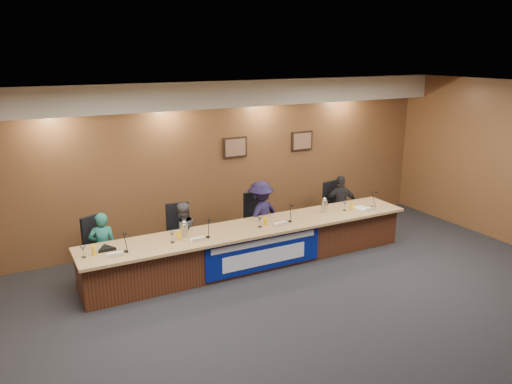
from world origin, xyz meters
TOP-DOWN VIEW (x-y plane):
  - floor at (0.00, 0.00)m, footprint 10.00×10.00m
  - ceiling at (0.00, 0.00)m, footprint 10.00×8.00m
  - wall_back at (0.00, 4.00)m, footprint 10.00×0.04m
  - soffit at (0.00, 3.75)m, footprint 10.00×0.50m
  - dais_body at (0.00, 2.40)m, footprint 6.00×0.80m
  - dais_top at (0.00, 2.35)m, footprint 6.10×0.95m
  - banner at (0.00, 1.99)m, footprint 2.20×0.02m
  - banner_text_upper at (0.00, 1.97)m, footprint 2.00×0.01m
  - banner_text_lower at (0.00, 1.97)m, footprint 1.60×0.01m
  - wall_photo_left at (0.40, 3.97)m, footprint 0.52×0.04m
  - wall_photo_right at (2.00, 3.97)m, footprint 0.52×0.04m
  - panelist_a at (-2.51, 2.97)m, footprint 0.48×0.35m
  - panelist_b at (-1.12, 2.97)m, footprint 0.62×0.51m
  - panelist_c at (0.46, 2.97)m, footprint 1.01×0.80m
  - panelist_d at (2.35, 2.97)m, footprint 0.79×0.53m
  - office_chair_a at (-2.51, 3.07)m, footprint 0.64×0.64m
  - office_chair_b at (-1.12, 3.07)m, footprint 0.54×0.54m
  - office_chair_c at (0.46, 3.07)m, footprint 0.51×0.51m
  - office_chair_d at (2.35, 3.07)m, footprint 0.58×0.58m
  - nameplate_a at (-2.48, 2.10)m, footprint 0.24×0.08m
  - microphone_a at (-2.30, 2.23)m, footprint 0.07×0.07m
  - juice_glass_a at (-2.75, 2.33)m, footprint 0.06×0.06m
  - water_glass_a at (-2.91, 2.31)m, footprint 0.08×0.08m
  - nameplate_b at (-1.15, 2.10)m, footprint 0.24×0.08m
  - microphone_b at (-0.95, 2.22)m, footprint 0.07×0.07m
  - juice_glass_b at (-1.41, 2.33)m, footprint 0.06×0.06m
  - water_glass_b at (-1.54, 2.27)m, footprint 0.08×0.08m
  - nameplate_c at (0.43, 2.13)m, footprint 0.24×0.08m
  - microphone_c at (0.66, 2.26)m, footprint 0.07×0.07m
  - juice_glass_c at (0.19, 2.31)m, footprint 0.06×0.06m
  - water_glass_c at (0.06, 2.26)m, footprint 0.08×0.08m
  - nameplate_d at (2.36, 2.07)m, footprint 0.24×0.08m
  - microphone_d at (2.56, 2.25)m, footprint 0.07×0.07m
  - juice_glass_d at (2.10, 2.30)m, footprint 0.06×0.06m
  - water_glass_d at (1.96, 2.33)m, footprint 0.08×0.08m
  - carafe_left at (-1.27, 2.44)m, footprint 0.12×0.12m
  - carafe_right at (1.53, 2.42)m, footprint 0.12×0.12m
  - speakerphone at (-2.55, 2.44)m, footprint 0.32×0.32m
  - paper_stack at (2.33, 2.29)m, footprint 0.26×0.33m

SIDE VIEW (x-z plane):
  - floor at x=0.00m, z-range 0.00..0.00m
  - banner_text_lower at x=0.00m, z-range 0.16..0.44m
  - dais_body at x=0.00m, z-range 0.00..0.70m
  - banner at x=0.00m, z-range 0.05..0.71m
  - office_chair_a at x=-2.51m, z-range 0.44..0.52m
  - office_chair_b at x=-1.12m, z-range 0.44..0.52m
  - office_chair_c at x=0.46m, z-range 0.44..0.52m
  - office_chair_d at x=2.35m, z-range 0.44..0.52m
  - banner_text_upper at x=0.00m, z-range 0.53..0.63m
  - panelist_b at x=-1.12m, z-range 0.00..1.17m
  - panelist_a at x=-2.51m, z-range 0.00..1.20m
  - panelist_d at x=2.35m, z-range 0.00..1.25m
  - panelist_c at x=0.46m, z-range 0.00..1.36m
  - dais_top at x=0.00m, z-range 0.70..0.75m
  - paper_stack at x=2.33m, z-range 0.75..0.76m
  - microphone_a at x=-2.30m, z-range 0.75..0.77m
  - microphone_b at x=-0.95m, z-range 0.75..0.77m
  - microphone_c at x=0.66m, z-range 0.75..0.77m
  - microphone_d at x=2.56m, z-range 0.75..0.77m
  - speakerphone at x=-2.55m, z-range 0.75..0.80m
  - nameplate_a at x=-2.48m, z-range 0.74..0.85m
  - nameplate_b at x=-1.15m, z-range 0.74..0.85m
  - nameplate_c at x=0.43m, z-range 0.74..0.85m
  - nameplate_d at x=2.36m, z-range 0.74..0.85m
  - juice_glass_a at x=-2.75m, z-range 0.75..0.90m
  - juice_glass_b at x=-1.41m, z-range 0.75..0.90m
  - juice_glass_c at x=0.19m, z-range 0.75..0.90m
  - juice_glass_d at x=2.10m, z-range 0.75..0.90m
  - water_glass_a at x=-2.91m, z-range 0.75..0.93m
  - water_glass_b at x=-1.54m, z-range 0.75..0.93m
  - water_glass_c at x=0.06m, z-range 0.75..0.93m
  - water_glass_d at x=1.96m, z-range 0.75..0.93m
  - carafe_left at x=-1.27m, z-range 0.75..0.97m
  - carafe_right at x=1.53m, z-range 0.75..0.99m
  - wall_back at x=0.00m, z-range 0.00..3.20m
  - wall_photo_left at x=0.40m, z-range 1.64..2.06m
  - wall_photo_right at x=2.00m, z-range 1.64..2.06m
  - soffit at x=0.00m, z-range 2.70..3.20m
  - ceiling at x=0.00m, z-range 3.18..3.22m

